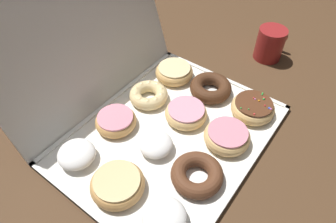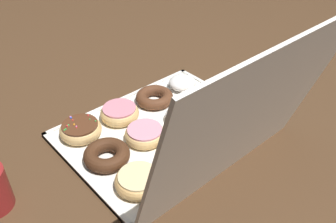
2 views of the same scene
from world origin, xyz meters
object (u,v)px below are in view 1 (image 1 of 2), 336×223
pink_frosted_donut_2 (227,136)px  coffee_mug (271,43)px  pink_frosted_donut_6 (186,113)px  powdered_filled_donut_0 (164,217)px  sprinkle_donut_3 (253,108)px  chocolate_cake_ring_donut_1 (197,174)px  glazed_ring_donut_4 (118,184)px  cruller_donut_10 (149,95)px  donut_box (170,135)px  powdered_filled_donut_8 (77,154)px  powdered_filled_donut_5 (154,143)px  pink_frosted_donut_9 (116,121)px  glazed_ring_donut_11 (174,72)px  chocolate_cake_ring_donut_7 (210,87)px

pink_frosted_donut_2 → coffee_mug: 0.41m
pink_frosted_donut_6 → coffee_mug: 0.40m
powdered_filled_donut_0 → coffee_mug: bearing=6.1°
sprinkle_donut_3 → chocolate_cake_ring_donut_1: bearing=178.0°
chocolate_cake_ring_donut_1 → sprinkle_donut_3: size_ratio=1.02×
powdered_filled_donut_0 → glazed_ring_donut_4: powdered_filled_donut_0 is taller
powdered_filled_donut_0 → cruller_donut_10: 0.36m
donut_box → powdered_filled_donut_8: bearing=146.2°
sprinkle_donut_3 → coffee_mug: 0.29m
glazed_ring_donut_4 → powdered_filled_donut_8: powdered_filled_donut_8 is taller
powdered_filled_donut_5 → glazed_ring_donut_4: bearing=-177.4°
donut_box → powdered_filled_donut_8: 0.23m
powdered_filled_donut_0 → powdered_filled_donut_8: size_ratio=1.02×
pink_frosted_donut_2 → coffee_mug: coffee_mug is taller
glazed_ring_donut_4 → powdered_filled_donut_5: (0.13, 0.01, 0.00)m
pink_frosted_donut_9 → coffee_mug: bearing=-19.4°
cruller_donut_10 → powdered_filled_donut_5: bearing=-136.0°
cruller_donut_10 → glazed_ring_donut_11: size_ratio=0.95×
glazed_ring_donut_4 → chocolate_cake_ring_donut_7: (0.39, 0.00, -0.00)m
donut_box → sprinkle_donut_3: sprinkle_donut_3 is taller
donut_box → sprinkle_donut_3: (0.19, -0.13, 0.03)m
donut_box → coffee_mug: (0.47, -0.06, 0.05)m
pink_frosted_donut_2 → glazed_ring_donut_11: pink_frosted_donut_2 is taller
pink_frosted_donut_6 → cruller_donut_10: bearing=92.1°
chocolate_cake_ring_donut_1 → cruller_donut_10: cruller_donut_10 is taller
sprinkle_donut_3 → cruller_donut_10: bearing=116.3°
donut_box → powdered_filled_donut_8: powdered_filled_donut_8 is taller
powdered_filled_donut_8 → pink_frosted_donut_9: 0.13m
pink_frosted_donut_9 → glazed_ring_donut_4: bearing=-134.9°
pink_frosted_donut_6 → cruller_donut_10: pink_frosted_donut_6 is taller
powdered_filled_donut_5 → glazed_ring_donut_11: bearing=25.9°
powdered_filled_donut_5 → cruller_donut_10: bearing=44.0°
pink_frosted_donut_9 → cruller_donut_10: 0.13m
cruller_donut_10 → donut_box: bearing=-117.4°
sprinkle_donut_3 → donut_box: bearing=145.2°
chocolate_cake_ring_donut_1 → powdered_filled_donut_5: size_ratio=1.44×
powdered_filled_donut_8 → pink_frosted_donut_9: powdered_filled_donut_8 is taller
sprinkle_donut_3 → pink_frosted_donut_2: bearing=176.6°
powdered_filled_donut_5 → chocolate_cake_ring_donut_7: size_ratio=0.69×
powdered_filled_donut_8 → glazed_ring_donut_11: powdered_filled_donut_8 is taller
chocolate_cake_ring_donut_1 → glazed_ring_donut_11: 0.36m
sprinkle_donut_3 → glazed_ring_donut_11: (-0.00, 0.26, -0.00)m
powdered_filled_donut_0 → glazed_ring_donut_11: (0.38, 0.25, -0.00)m
sprinkle_donut_3 → chocolate_cake_ring_donut_7: size_ratio=0.97×
sprinkle_donut_3 → pink_frosted_donut_6: 0.18m
pink_frosted_donut_2 → powdered_filled_donut_5: 0.18m
powdered_filled_donut_5 → glazed_ring_donut_11: powdered_filled_donut_5 is taller
chocolate_cake_ring_donut_1 → pink_frosted_donut_6: pink_frosted_donut_6 is taller
sprinkle_donut_3 → coffee_mug: (0.28, 0.08, 0.02)m
chocolate_cake_ring_donut_1 → glazed_ring_donut_4: 0.17m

